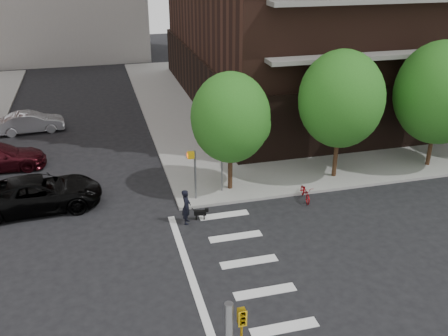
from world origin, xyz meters
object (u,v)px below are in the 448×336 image
scooter (305,192)px  parked_car_black (39,193)px  dog_walker (186,207)px  parked_car_silver (31,122)px

scooter → parked_car_black: bearing=177.1°
parked_car_black → scooter: bearing=-103.6°
scooter → dog_walker: (-6.28, -0.73, 0.44)m
scooter → parked_car_silver: bearing=143.2°
parked_car_black → dog_walker: dog_walker is taller
parked_car_black → scooter: 13.21m
parked_car_black → parked_car_silver: (-1.33, 11.69, -0.11)m
parked_car_silver → dog_walker: 16.94m
parked_car_black → parked_car_silver: size_ratio=1.37×
scooter → dog_walker: 6.34m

